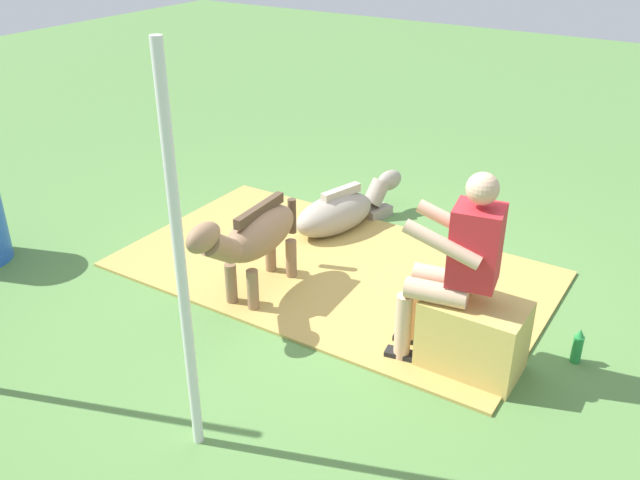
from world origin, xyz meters
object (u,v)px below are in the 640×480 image
(hay_bale, at_px, (473,336))
(pony_lying, at_px, (342,210))
(person_seated, at_px, (455,261))
(pony_standing, at_px, (254,237))
(soda_bottle, at_px, (578,346))
(tent_pole_left, at_px, (181,268))

(hay_bale, distance_m, pony_lying, 2.26)
(person_seated, height_order, pony_standing, person_seated)
(soda_bottle, xyz_separation_m, tent_pole_left, (1.66, 1.94, 1.03))
(soda_bottle, bearing_deg, pony_lying, -21.04)
(pony_lying, xyz_separation_m, soda_bottle, (-2.39, 0.92, -0.06))
(pony_lying, bearing_deg, person_seated, 139.86)
(soda_bottle, bearing_deg, person_seated, 31.72)
(hay_bale, distance_m, soda_bottle, 0.75)
(pony_standing, height_order, soda_bottle, pony_standing)
(hay_bale, bearing_deg, soda_bottle, -142.84)
(hay_bale, xyz_separation_m, person_seated, (0.17, 0.02, 0.52))
(hay_bale, height_order, tent_pole_left, tent_pole_left)
(soda_bottle, bearing_deg, tent_pole_left, 49.46)
(person_seated, xyz_separation_m, pony_lying, (1.64, -1.38, -0.58))
(pony_standing, distance_m, soda_bottle, 2.43)
(pony_standing, height_order, pony_lying, pony_standing)
(hay_bale, xyz_separation_m, tent_pole_left, (1.08, 1.50, 0.90))
(hay_bale, bearing_deg, pony_standing, 1.16)
(pony_lying, xyz_separation_m, tent_pole_left, (-0.73, 2.86, 0.96))
(pony_standing, bearing_deg, person_seated, -179.45)
(person_seated, height_order, pony_lying, person_seated)
(pony_lying, bearing_deg, pony_standing, 91.81)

